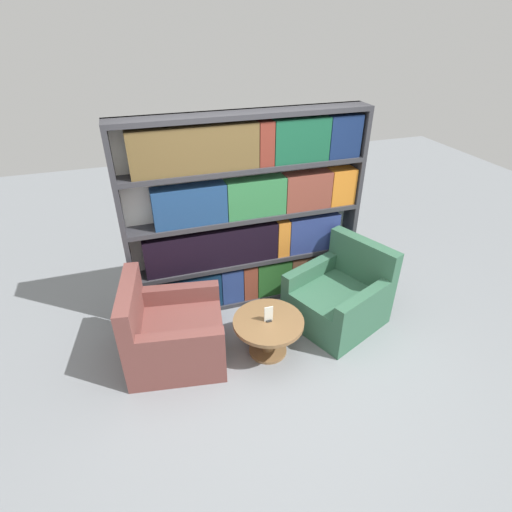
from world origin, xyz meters
TOP-DOWN VIEW (x-y plane):
  - ground_plane at (0.00, 0.00)m, footprint 14.00×14.00m
  - bookshelf at (0.02, 1.28)m, footprint 2.65×0.30m
  - armchair_left at (-1.01, 0.55)m, footprint 1.05×0.99m
  - armchair_right at (0.86, 0.56)m, footprint 1.18×1.14m
  - coffee_table at (-0.07, 0.32)m, footprint 0.71×0.71m
  - table_sign at (-0.07, 0.32)m, footprint 0.09×0.06m

SIDE VIEW (x-z plane):
  - ground_plane at x=0.00m, z-range 0.00..0.00m
  - coffee_table at x=-0.07m, z-range 0.09..0.50m
  - armchair_left at x=-1.01m, z-range -0.16..0.75m
  - armchair_right at x=0.86m, z-range -0.16..0.75m
  - table_sign at x=-0.07m, z-range 0.40..0.57m
  - bookshelf at x=0.02m, z-range -0.02..2.20m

